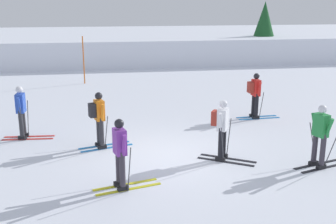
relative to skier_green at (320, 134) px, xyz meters
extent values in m
plane|color=silver|center=(-3.72, 1.45, -0.92)|extent=(120.00, 120.00, 0.00)
cube|color=silver|center=(-3.72, 21.02, -0.04)|extent=(80.00, 8.35, 1.76)
cube|color=black|center=(0.09, 0.17, -0.91)|extent=(1.56, 0.54, 0.02)
cube|color=black|center=(0.17, -0.09, -0.91)|extent=(1.56, 0.54, 0.02)
cube|color=black|center=(-0.05, 0.13, -0.85)|extent=(0.28, 0.19, 0.10)
cube|color=black|center=(0.03, -0.14, -0.85)|extent=(0.28, 0.19, 0.10)
cylinder|color=#38333D|center=(-0.05, 0.13, -0.37)|extent=(0.14, 0.14, 0.85)
cylinder|color=#38333D|center=(0.03, -0.14, -0.37)|extent=(0.14, 0.14, 0.85)
cube|color=#23843D|center=(-0.01, 0.00, 0.25)|extent=(0.34, 0.43, 0.60)
cylinder|color=#23843D|center=(-0.06, 0.24, 0.24)|extent=(0.16, 0.27, 0.55)
cylinder|color=#23843D|center=(0.08, -0.24, 0.24)|extent=(0.16, 0.27, 0.55)
sphere|color=silver|center=(-0.01, 0.00, 0.68)|extent=(0.22, 0.22, 0.22)
cylinder|color=#38383D|center=(0.00, 0.32, -0.37)|extent=(0.13, 0.37, 1.11)
cylinder|color=#38383D|center=(0.18, -0.27, -0.37)|extent=(0.13, 0.37, 1.11)
cube|color=red|center=(-8.00, 3.85, -0.91)|extent=(1.60, 0.20, 0.02)
cube|color=red|center=(-8.02, 3.57, -0.91)|extent=(1.60, 0.20, 0.02)
cube|color=black|center=(-8.15, 3.85, -0.85)|extent=(0.27, 0.14, 0.10)
cube|color=black|center=(-8.17, 3.58, -0.85)|extent=(0.27, 0.14, 0.10)
cylinder|color=#2D2D33|center=(-8.15, 3.85, -0.37)|extent=(0.14, 0.14, 0.85)
cylinder|color=#2D2D33|center=(-8.17, 3.58, -0.37)|extent=(0.14, 0.14, 0.85)
cube|color=#284CB7|center=(-8.16, 3.72, 0.25)|extent=(0.26, 0.39, 0.60)
cylinder|color=#284CB7|center=(-8.12, 3.96, 0.24)|extent=(0.11, 0.26, 0.55)
cylinder|color=#284CB7|center=(-8.16, 3.46, 0.24)|extent=(0.11, 0.26, 0.55)
sphere|color=silver|center=(-8.16, 3.72, 0.68)|extent=(0.22, 0.22, 0.22)
cylinder|color=#38383D|center=(-8.04, 4.06, -0.35)|extent=(0.04, 0.30, 1.15)
cylinder|color=#38383D|center=(-8.08, 3.36, -0.35)|extent=(0.04, 0.30, 1.15)
cube|color=#237AC6|center=(-5.60, 2.61, -0.91)|extent=(1.56, 0.54, 0.02)
cube|color=#237AC6|center=(-5.52, 2.34, -0.91)|extent=(1.56, 0.54, 0.02)
cube|color=black|center=(-5.74, 2.57, -0.85)|extent=(0.28, 0.19, 0.10)
cube|color=black|center=(-5.66, 2.30, -0.85)|extent=(0.28, 0.19, 0.10)
cylinder|color=#2D2D33|center=(-5.74, 2.57, -0.37)|extent=(0.14, 0.14, 0.85)
cylinder|color=#2D2D33|center=(-5.66, 2.30, -0.37)|extent=(0.14, 0.14, 0.85)
cube|color=orange|center=(-5.70, 2.43, 0.25)|extent=(0.34, 0.43, 0.60)
cylinder|color=orange|center=(-5.75, 2.68, 0.24)|extent=(0.16, 0.27, 0.55)
cylinder|color=orange|center=(-5.61, 2.20, 0.24)|extent=(0.16, 0.27, 0.55)
sphere|color=black|center=(-5.70, 2.43, 0.68)|extent=(0.22, 0.22, 0.22)
cylinder|color=#38383D|center=(-5.69, 2.74, -0.37)|extent=(0.14, 0.42, 1.10)
cylinder|color=#38383D|center=(-5.52, 2.19, -0.37)|extent=(0.14, 0.42, 1.10)
cube|color=#232328|center=(-5.90, 2.37, 0.27)|extent=(0.25, 0.32, 0.40)
cube|color=black|center=(-2.17, 0.96, -0.91)|extent=(1.40, 0.93, 0.02)
cube|color=black|center=(-2.32, 0.73, -0.91)|extent=(1.40, 0.93, 0.02)
cube|color=black|center=(-2.30, 1.04, -0.85)|extent=(0.28, 0.24, 0.10)
cube|color=black|center=(-2.45, 0.81, -0.85)|extent=(0.28, 0.24, 0.10)
cylinder|color=black|center=(-2.30, 1.04, -0.37)|extent=(0.14, 0.14, 0.85)
cylinder|color=black|center=(-2.45, 0.81, -0.37)|extent=(0.14, 0.14, 0.85)
cube|color=white|center=(-2.37, 0.92, 0.25)|extent=(0.41, 0.45, 0.60)
cylinder|color=white|center=(-2.22, 1.12, 0.24)|extent=(0.21, 0.26, 0.55)
cylinder|color=white|center=(-2.49, 0.70, 0.24)|extent=(0.21, 0.26, 0.55)
sphere|color=silver|center=(-2.37, 0.92, 0.68)|extent=(0.22, 0.22, 0.22)
cylinder|color=#38383D|center=(-2.12, 1.13, -0.38)|extent=(0.22, 0.34, 1.09)
cylinder|color=#38383D|center=(-2.45, 0.61, -0.38)|extent=(0.22, 0.34, 1.09)
cube|color=maroon|center=(-2.55, 1.04, 0.27)|extent=(0.30, 0.33, 0.40)
cube|color=#237AC6|center=(0.17, 4.97, -0.91)|extent=(1.60, 0.16, 0.02)
cube|color=#237AC6|center=(0.18, 4.69, -0.91)|extent=(1.60, 0.16, 0.02)
cube|color=black|center=(0.02, 4.96, -0.85)|extent=(0.27, 0.13, 0.10)
cube|color=black|center=(0.03, 4.68, -0.85)|extent=(0.27, 0.13, 0.10)
cylinder|color=black|center=(0.02, 4.96, -0.37)|extent=(0.14, 0.14, 0.85)
cylinder|color=black|center=(0.03, 4.68, -0.37)|extent=(0.14, 0.14, 0.85)
cube|color=red|center=(0.03, 4.82, 0.25)|extent=(0.26, 0.39, 0.60)
cylinder|color=red|center=(0.04, 5.07, 0.24)|extent=(0.10, 0.26, 0.55)
cylinder|color=red|center=(0.06, 4.57, 0.24)|extent=(0.10, 0.26, 0.55)
sphere|color=black|center=(0.03, 4.82, 0.68)|extent=(0.22, 0.22, 0.22)
cylinder|color=#38383D|center=(0.11, 5.17, -0.37)|extent=(0.04, 0.31, 1.11)
cylinder|color=#38383D|center=(0.14, 4.48, -0.37)|extent=(0.04, 0.31, 1.11)
cube|color=maroon|center=(-0.18, 4.81, 0.27)|extent=(0.19, 0.29, 0.40)
cube|color=gold|center=(-5.13, -0.31, -0.91)|extent=(1.57, 0.50, 0.02)
cube|color=gold|center=(-5.05, -0.58, -0.91)|extent=(1.57, 0.50, 0.02)
cube|color=black|center=(-5.27, -0.35, -0.85)|extent=(0.28, 0.18, 0.10)
cube|color=black|center=(-5.20, -0.62, -0.85)|extent=(0.28, 0.18, 0.10)
cylinder|color=#38333D|center=(-5.27, -0.35, -0.37)|extent=(0.14, 0.14, 0.85)
cylinder|color=#38333D|center=(-5.20, -0.62, -0.37)|extent=(0.14, 0.14, 0.85)
cube|color=purple|center=(-5.24, -0.48, 0.25)|extent=(0.33, 0.43, 0.60)
cylinder|color=purple|center=(-5.28, -0.24, 0.24)|extent=(0.15, 0.27, 0.55)
cylinder|color=purple|center=(-5.15, -0.72, 0.24)|extent=(0.15, 0.27, 0.55)
sphere|color=black|center=(-5.24, -0.48, 0.68)|extent=(0.22, 0.22, 0.22)
cylinder|color=#38383D|center=(-5.23, -0.13, -0.33)|extent=(0.10, 0.31, 1.17)
cylinder|color=#38383D|center=(-5.05, -0.79, -0.33)|extent=(0.10, 0.31, 1.17)
cylinder|color=#C65614|center=(-6.53, 12.64, 0.33)|extent=(0.06, 0.06, 2.49)
cylinder|color=#513823|center=(6.14, 19.66, -0.59)|extent=(0.18, 0.18, 0.65)
cone|color=#194C23|center=(6.14, 19.66, 1.52)|extent=(2.12, 2.12, 3.56)
camera|label=1|loc=(-5.55, -9.59, 3.40)|focal=44.53mm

